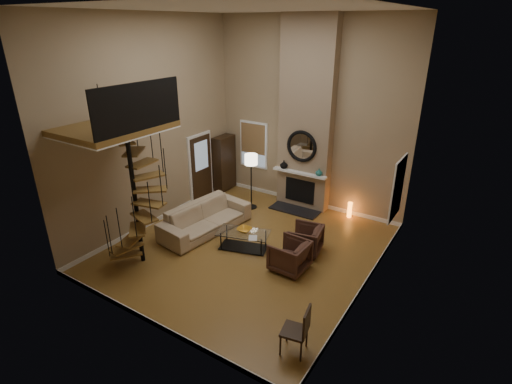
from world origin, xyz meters
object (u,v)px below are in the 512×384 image
Objects in this scene: hutch at (224,163)px; floor_lamp at (251,164)px; coffee_table at (243,238)px; accent_lamp at (350,210)px; sofa at (206,218)px; armchair_far at (292,257)px; side_chair at (299,329)px; armchair_near at (308,240)px.

hutch is 1.06× the size of floor_lamp.
accent_lamp is (1.64, 3.06, -0.03)m from coffee_table.
hutch is 1.27× the size of coffee_table.
armchair_far is at bearing -90.36° from sofa.
sofa is at bearing -136.52° from accent_lamp.
armchair_far is 0.86× the size of side_chair.
hutch is at bearing 133.59° from coffee_table.
side_chair is at bearing -114.04° from sofa.
armchair_far is 2.47m from side_chair.
armchair_far is (2.85, -0.40, -0.04)m from sofa.
accent_lamp is at bearing 3.16° from hutch.
coffee_table is at bearing -95.50° from armchair_far.
sofa is at bearing -97.03° from floor_lamp.
coffee_table is at bearing -90.82° from sofa.
side_chair is (1.27, -3.01, 0.17)m from armchair_near.
floor_lamp is (-2.62, 2.30, 1.06)m from armchair_far.
accent_lamp is at bearing 61.87° from coffee_table.
side_chair is (1.09, -5.39, 0.28)m from accent_lamp.
armchair_far reaches higher than accent_lamp.
armchair_near is 2.39m from accent_lamp.
floor_lamp is at bearing 131.10° from side_chair.
side_chair is at bearing 32.41° from armchair_far.
sofa is 4.82m from side_chair.
hutch is at bearing 154.97° from floor_lamp.
floor_lamp is at bearing -129.16° from armchair_far.
accent_lamp is (4.33, 0.24, -0.70)m from hutch.
armchair_near reaches higher than coffee_table.
sofa is 1.40m from coffee_table.
sofa is 3.25× the size of armchair_far.
hutch is 3.94× the size of accent_lamp.
hutch is 5.18m from armchair_far.
sofa is at bearing -63.38° from hutch.
side_chair reaches higher than sofa.
floor_lamp is 3.72× the size of accent_lamp.
hutch is 1.93× the size of side_chair.
armchair_far reaches higher than coffee_table.
hutch reaches higher than sofa.
coffee_table is (1.38, -0.21, -0.11)m from sofa.
hutch is 0.69× the size of sofa.
accent_lamp is (0.16, 3.26, -0.10)m from armchair_far.
coffee_table is 2.65m from floor_lamp.
armchair_near is at bearing -72.82° from sofa.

